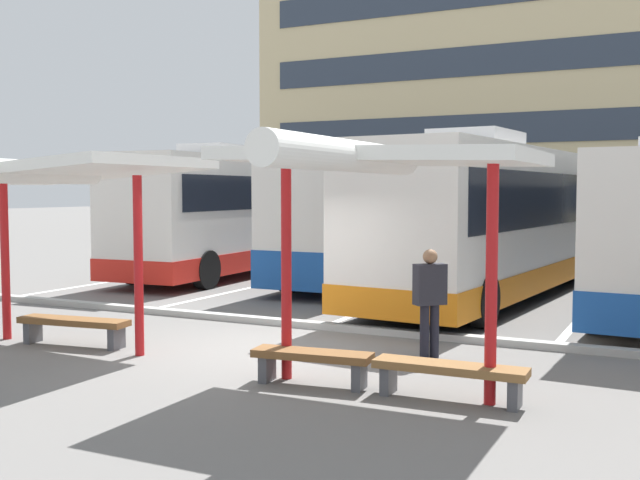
% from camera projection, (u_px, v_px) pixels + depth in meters
% --- Properties ---
extents(ground_plane, '(160.00, 160.00, 0.00)m').
position_uv_depth(ground_plane, '(263.00, 349.00, 11.94)').
color(ground_plane, slate).
extents(terminal_building, '(39.94, 11.48, 18.52)m').
position_uv_depth(terminal_building, '(586.00, 103.00, 46.26)').
color(terminal_building, '#D1BC8C').
rests_on(terminal_building, ground).
extents(coach_bus_0, '(2.93, 11.10, 3.83)m').
position_uv_depth(coach_bus_0, '(243.00, 213.00, 23.05)').
color(coach_bus_0, silver).
rests_on(coach_bus_0, ground).
extents(coach_bus_1, '(2.60, 11.76, 3.78)m').
position_uv_depth(coach_bus_1, '(391.00, 217.00, 21.89)').
color(coach_bus_1, silver).
rests_on(coach_bus_1, ground).
extents(coach_bus_2, '(3.67, 11.90, 3.83)m').
position_uv_depth(coach_bus_2, '(497.00, 220.00, 17.83)').
color(coach_bus_2, silver).
rests_on(coach_bus_2, ground).
extents(lane_stripe_0, '(0.16, 14.00, 0.01)m').
position_uv_depth(lane_stripe_0, '(183.00, 270.00, 23.69)').
color(lane_stripe_0, white).
rests_on(lane_stripe_0, ground).
extents(lane_stripe_1, '(0.16, 14.00, 0.01)m').
position_uv_depth(lane_stripe_1, '(299.00, 277.00, 21.85)').
color(lane_stripe_1, white).
rests_on(lane_stripe_1, ground).
extents(lane_stripe_2, '(0.16, 14.00, 0.01)m').
position_uv_depth(lane_stripe_2, '(436.00, 285.00, 20.01)').
color(lane_stripe_2, white).
rests_on(lane_stripe_2, ground).
extents(lane_stripe_3, '(0.16, 14.00, 0.01)m').
position_uv_depth(lane_stripe_3, '(601.00, 294.00, 18.17)').
color(lane_stripe_3, white).
rests_on(lane_stripe_3, ground).
extents(waiting_shelter_1, '(3.86, 4.72, 3.04)m').
position_uv_depth(waiting_shelter_1, '(53.00, 175.00, 11.69)').
color(waiting_shelter_1, red).
rests_on(waiting_shelter_1, ground).
extents(bench_2, '(1.95, 0.67, 0.45)m').
position_uv_depth(bench_2, '(74.00, 325.00, 12.17)').
color(bench_2, brown).
rests_on(bench_2, ground).
extents(waiting_shelter_2, '(3.74, 4.14, 3.09)m').
position_uv_depth(waiting_shelter_2, '(375.00, 163.00, 9.06)').
color(waiting_shelter_2, red).
rests_on(waiting_shelter_2, ground).
extents(bench_3, '(1.61, 0.60, 0.45)m').
position_uv_depth(bench_3, '(312.00, 360.00, 9.70)').
color(bench_3, brown).
rests_on(bench_3, ground).
extents(bench_4, '(1.86, 0.47, 0.45)m').
position_uv_depth(bench_4, '(450.00, 373.00, 8.98)').
color(bench_4, brown).
rests_on(bench_4, ground).
extents(platform_kerb, '(44.00, 0.24, 0.12)m').
position_uv_depth(platform_kerb, '(318.00, 325.00, 13.70)').
color(platform_kerb, '#ADADA8').
rests_on(platform_kerb, ground).
extents(waiting_passenger_0, '(0.49, 0.50, 1.65)m').
position_uv_depth(waiting_passenger_0, '(430.00, 296.00, 11.22)').
color(waiting_passenger_0, black).
rests_on(waiting_passenger_0, ground).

